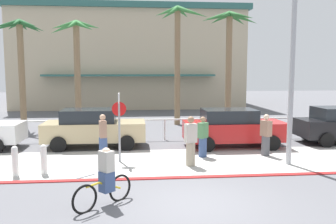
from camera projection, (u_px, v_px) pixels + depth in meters
ground_plane at (162, 134)px, 18.94m from camera, size 80.00×80.00×0.00m
sidewalk_strip at (175, 162)px, 13.20m from camera, size 44.00×4.00×0.02m
curb_paint at (182, 177)px, 11.22m from camera, size 44.00×0.24×0.03m
building_backdrop at (130, 59)px, 35.83m from camera, size 21.08×12.99×9.14m
rail_fence at (165, 123)px, 17.36m from camera, size 19.93×0.08×1.04m
stop_sign_bike_lane at (119, 117)px, 12.98m from camera, size 0.52×0.56×2.56m
bollard_1 at (44, 159)px, 11.50m from camera, size 0.20×0.20×1.00m
bollard_2 at (15, 161)px, 11.29m from camera, size 0.20×0.20×1.00m
streetlight_curb at (296, 44)px, 12.10m from camera, size 0.24×2.54×7.50m
palm_tree_1 at (20, 45)px, 20.46m from camera, size 3.00×2.88×6.32m
palm_tree_2 at (76, 48)px, 20.55m from camera, size 3.09×2.58×6.27m
palm_tree_3 at (178, 38)px, 21.87m from camera, size 3.33×3.31×7.33m
palm_tree_4 at (229, 37)px, 20.69m from camera, size 3.53×3.16×6.82m
car_tan_1 at (94, 128)px, 15.68m from camera, size 4.40×2.02×1.69m
car_red_2 at (233, 128)px, 15.69m from camera, size 4.40×2.02×1.69m
cyclist_yellow_0 at (105, 179)px, 8.84m from camera, size 1.37×1.28×1.50m
pedestrian_0 at (103, 138)px, 13.66m from camera, size 0.38×0.44×1.71m
pedestrian_1 at (191, 143)px, 12.51m from camera, size 0.46×0.40×1.78m
pedestrian_2 at (266, 137)px, 14.04m from camera, size 0.43×0.47×1.67m
pedestrian_3 at (203, 139)px, 13.84m from camera, size 0.47×0.47×1.60m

